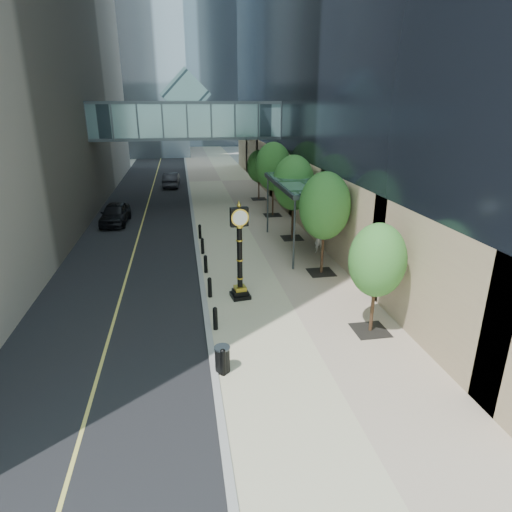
{
  "coord_description": "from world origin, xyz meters",
  "views": [
    {
      "loc": [
        -3.74,
        -11.57,
        8.95
      ],
      "look_at": [
        -0.45,
        7.32,
        2.06
      ],
      "focal_mm": 30.0,
      "sensor_mm": 36.0,
      "label": 1
    }
  ],
  "objects_px": {
    "car_near": "(115,214)",
    "car_far": "(171,180)",
    "trash_bin": "(222,360)",
    "pedestrian": "(319,238)",
    "street_clock": "(240,258)"
  },
  "relations": [
    {
      "from": "car_near",
      "to": "car_far",
      "type": "relative_size",
      "value": 1.0
    },
    {
      "from": "car_near",
      "to": "car_far",
      "type": "height_order",
      "value": "car_near"
    },
    {
      "from": "car_near",
      "to": "car_far",
      "type": "xyz_separation_m",
      "value": [
        4.11,
        15.19,
        -0.03
      ]
    },
    {
      "from": "pedestrian",
      "to": "car_far",
      "type": "bearing_deg",
      "value": -80.27
    },
    {
      "from": "pedestrian",
      "to": "car_far",
      "type": "xyz_separation_m",
      "value": [
        -9.38,
        24.59,
        -0.17
      ]
    },
    {
      "from": "car_near",
      "to": "pedestrian",
      "type": "bearing_deg",
      "value": -31.93
    },
    {
      "from": "pedestrian",
      "to": "street_clock",
      "type": "bearing_deg",
      "value": 33.48
    },
    {
      "from": "trash_bin",
      "to": "pedestrian",
      "type": "xyz_separation_m",
      "value": [
        7.2,
        11.56,
        0.47
      ]
    },
    {
      "from": "car_far",
      "to": "pedestrian",
      "type": "bearing_deg",
      "value": 114.33
    },
    {
      "from": "car_near",
      "to": "trash_bin",
      "type": "bearing_deg",
      "value": -70.34
    },
    {
      "from": "pedestrian",
      "to": "car_far",
      "type": "height_order",
      "value": "pedestrian"
    },
    {
      "from": "pedestrian",
      "to": "car_near",
      "type": "height_order",
      "value": "pedestrian"
    },
    {
      "from": "trash_bin",
      "to": "pedestrian",
      "type": "bearing_deg",
      "value": 58.07
    },
    {
      "from": "street_clock",
      "to": "pedestrian",
      "type": "xyz_separation_m",
      "value": [
        5.77,
        5.69,
        -1.1
      ]
    },
    {
      "from": "street_clock",
      "to": "trash_bin",
      "type": "xyz_separation_m",
      "value": [
        -1.43,
        -5.87,
        -1.56
      ]
    }
  ]
}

